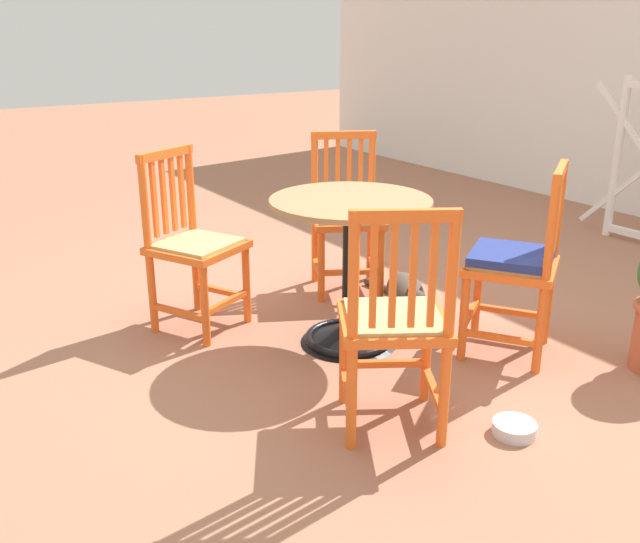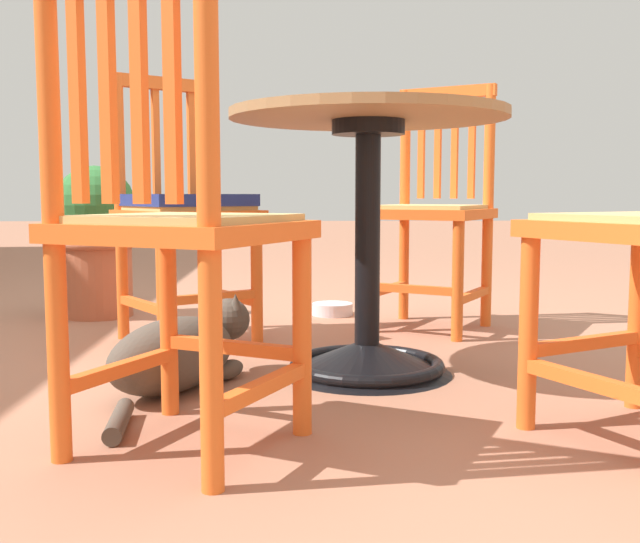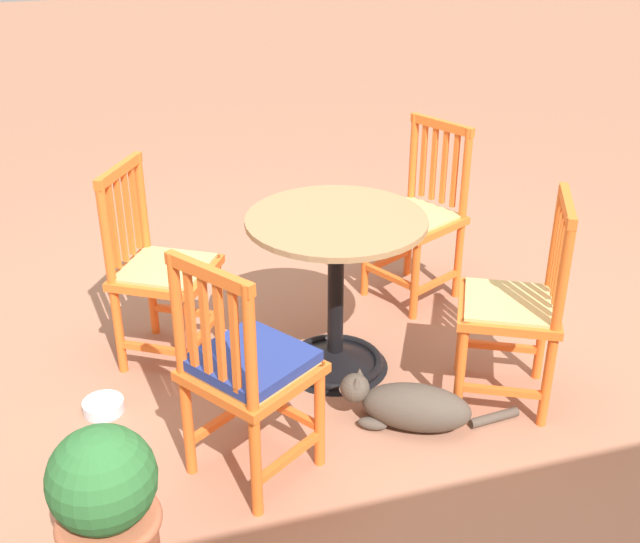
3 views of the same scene
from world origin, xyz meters
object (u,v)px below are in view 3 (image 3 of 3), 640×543
orange_chair_facing_out (418,218)px  orange_chair_at_corner (160,271)px  cafe_table (335,311)px  pet_water_bowl (104,406)px  orange_chair_tucked_in (248,371)px  terracotta_planter (108,514)px  tabby_cat (407,406)px  orange_chair_near_fence (515,308)px

orange_chair_facing_out → orange_chair_at_corner: (1.32, 0.22, 0.00)m
cafe_table → orange_chair_at_corner: bearing=-23.7°
pet_water_bowl → orange_chair_at_corner: bearing=-131.2°
orange_chair_tucked_in → terracotta_planter: bearing=40.1°
pet_water_bowl → cafe_table: bearing=-177.5°
cafe_table → pet_water_bowl: cafe_table is taller
orange_chair_tucked_in → tabby_cat: orange_chair_tucked_in is taller
orange_chair_near_fence → pet_water_bowl: orange_chair_near_fence is taller
orange_chair_near_fence → orange_chair_at_corner: (1.34, -0.74, 0.00)m
cafe_table → orange_chair_near_fence: bearing=145.4°
orange_chair_facing_out → orange_chair_tucked_in: 1.58m
orange_chair_facing_out → tabby_cat: size_ratio=1.27×
orange_chair_at_corner → terracotta_planter: bearing=76.5°
cafe_table → orange_chair_tucked_in: (0.51, 0.58, 0.16)m
orange_chair_near_fence → pet_water_bowl: bearing=-13.2°
orange_chair_at_corner → orange_chair_tucked_in: size_ratio=1.00×
orange_chair_near_fence → tabby_cat: (0.48, 0.06, -0.34)m
orange_chair_facing_out → terracotta_planter: size_ratio=1.47×
orange_chair_near_fence → pet_water_bowl: size_ratio=5.36×
orange_chair_facing_out → terracotta_planter: orange_chair_facing_out is taller
orange_chair_near_fence → tabby_cat: size_ratio=1.27×
cafe_table → orange_chair_at_corner: size_ratio=0.83×
terracotta_planter → pet_water_bowl: terracotta_planter is taller
orange_chair_at_corner → tabby_cat: orange_chair_at_corner is taller
orange_chair_facing_out → cafe_table: bearing=41.3°
orange_chair_near_fence → tabby_cat: orange_chair_near_fence is taller
orange_chair_at_corner → terracotta_planter: (0.32, 1.33, -0.11)m
terracotta_planter → cafe_table: bearing=-135.4°
orange_chair_facing_out → pet_water_bowl: orange_chair_facing_out is taller
orange_chair_tucked_in → pet_water_bowl: bearing=-46.1°
orange_chair_at_corner → orange_chair_tucked_in: 0.91m
tabby_cat → orange_chair_facing_out: bearing=-114.3°
orange_chair_facing_out → orange_chair_near_fence: bearing=90.9°
cafe_table → orange_chair_tucked_in: 0.79m
tabby_cat → cafe_table: bearing=-73.8°
orange_chair_facing_out → orange_chair_at_corner: size_ratio=1.00×
orange_chair_tucked_in → orange_chair_facing_out: bearing=-135.2°
cafe_table → orange_chair_tucked_in: bearing=48.5°
orange_chair_at_corner → tabby_cat: 1.22m
tabby_cat → orange_chair_near_fence: bearing=-172.5°
cafe_table → tabby_cat: size_ratio=1.06×
orange_chair_tucked_in → tabby_cat: 0.75m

